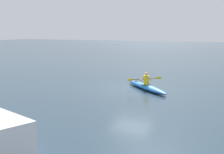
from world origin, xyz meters
The scene contains 3 objects.
ground_plane centered at (0.00, 0.00, 0.00)m, with size 160.00×160.00×0.00m, color #283D4C.
kayak centered at (-0.84, -0.32, 0.16)m, with size 3.94×3.68×0.31m.
kayaker centered at (-0.82, -0.34, 0.65)m, with size 1.64×1.79×0.78m.
Camera 1 is at (-7.27, 17.43, 3.67)m, focal length 49.31 mm.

